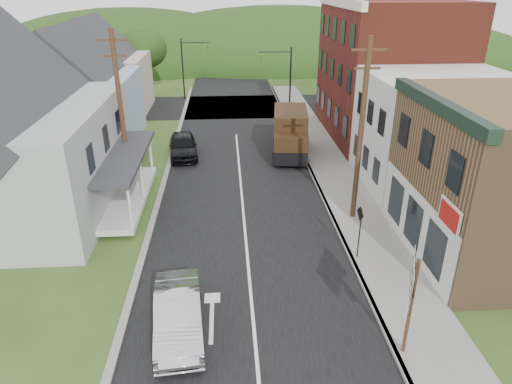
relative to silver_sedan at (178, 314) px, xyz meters
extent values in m
plane|color=#2D4719|center=(2.61, 4.33, -0.74)|extent=(120.00, 120.00, 0.00)
cube|color=black|center=(2.61, 14.33, -0.74)|extent=(9.00, 90.00, 0.02)
cube|color=black|center=(2.61, 31.33, -0.74)|extent=(60.00, 9.00, 0.02)
cube|color=slate|center=(8.51, 12.33, -0.66)|extent=(2.80, 55.00, 0.15)
cube|color=slate|center=(7.16, 12.33, -0.66)|extent=(0.20, 55.00, 0.15)
cube|color=slate|center=(-2.04, 12.33, -0.68)|extent=(0.30, 55.00, 0.12)
cube|color=silver|center=(13.91, 11.83, 2.51)|extent=(8.00, 7.00, 6.50)
cube|color=maroon|center=(13.91, 21.33, 4.26)|extent=(8.00, 12.00, 10.00)
cube|color=#A5A8AB|center=(-9.39, 10.33, 2.01)|extent=(10.00, 12.00, 5.50)
cube|color=#94B0C9|center=(-8.39, 21.33, 1.76)|extent=(7.00, 8.00, 5.00)
cube|color=#C5B299|center=(-8.89, 30.33, 1.76)|extent=(7.00, 8.00, 5.00)
cylinder|color=#472D19|center=(8.21, 7.83, 3.76)|extent=(0.26, 0.26, 9.00)
cube|color=#472D19|center=(8.21, 7.83, 7.66)|extent=(1.60, 0.10, 0.10)
cube|color=#472D19|center=(8.21, 7.83, 6.86)|extent=(1.20, 0.10, 0.10)
cylinder|color=#472D19|center=(-3.89, 12.33, 3.76)|extent=(0.26, 0.26, 9.00)
cube|color=#472D19|center=(-3.89, 12.33, 7.66)|extent=(1.60, 0.10, 0.10)
cube|color=#472D19|center=(-3.89, 12.33, 6.86)|extent=(1.20, 0.10, 0.10)
cylinder|color=black|center=(7.61, 27.83, 2.26)|extent=(0.14, 0.14, 6.00)
cylinder|color=black|center=(6.21, 27.83, 4.86)|extent=(2.80, 0.10, 0.10)
imported|color=olive|center=(5.01, 27.83, 4.16)|extent=(0.16, 0.20, 1.00)
cylinder|color=black|center=(-2.39, 34.83, 2.26)|extent=(0.14, 0.14, 6.00)
cylinder|color=black|center=(-0.99, 34.83, 4.86)|extent=(2.80, 0.10, 0.10)
imported|color=olive|center=(0.21, 34.83, 4.16)|extent=(0.16, 0.20, 1.00)
cylinder|color=#382616|center=(-6.39, 36.33, 1.22)|extent=(0.36, 0.36, 3.92)
ellipsoid|color=#1B3610|center=(-6.39, 36.33, 4.16)|extent=(4.80, 4.80, 4.08)
ellipsoid|color=#1B3610|center=(2.61, 59.33, -0.74)|extent=(90.00, 30.00, 16.00)
imported|color=silver|center=(0.00, 0.00, 0.00)|extent=(2.00, 4.62, 1.48)
imported|color=black|center=(-1.19, 17.63, 0.04)|extent=(2.33, 4.75, 1.56)
cube|color=black|center=(6.28, 17.91, 0.96)|extent=(2.69, 4.49, 2.81)
cube|color=black|center=(6.00, 15.41, 0.47)|extent=(2.39, 1.79, 1.84)
cube|color=black|center=(6.02, 15.60, 1.25)|extent=(2.15, 1.38, 0.05)
cube|color=black|center=(5.91, 14.59, -0.01)|extent=(2.14, 0.38, 0.87)
cylinder|color=black|center=(5.00, 15.62, -0.30)|extent=(0.37, 0.90, 0.87)
cylinder|color=black|center=(7.03, 15.39, -0.30)|extent=(0.37, 0.90, 0.87)
cylinder|color=black|center=(5.43, 19.47, -0.30)|extent=(0.37, 0.90, 0.87)
cylinder|color=black|center=(7.46, 19.25, -0.30)|extent=(0.37, 0.90, 0.87)
cube|color=#472D19|center=(7.41, -1.59, 1.18)|extent=(0.15, 0.15, 3.54)
cube|color=black|center=(7.35, -1.57, 2.30)|extent=(0.81, 1.89, 0.08)
cube|color=white|center=(7.04, -2.21, 2.75)|extent=(0.23, 0.52, 0.22)
cube|color=white|center=(7.04, -2.21, 2.30)|extent=(0.25, 0.57, 0.56)
cube|color=white|center=(7.04, -2.21, 1.84)|extent=(0.23, 0.52, 0.28)
cube|color=white|center=(7.31, -1.56, 2.75)|extent=(0.23, 0.52, 0.22)
cube|color=white|center=(7.31, -1.56, 2.30)|extent=(0.25, 0.57, 0.56)
cube|color=white|center=(7.31, -1.56, 1.84)|extent=(0.23, 0.52, 0.28)
cube|color=white|center=(7.59, -0.90, 2.75)|extent=(0.23, 0.52, 0.22)
cube|color=white|center=(7.59, -0.90, 2.30)|extent=(0.25, 0.57, 0.56)
cube|color=white|center=(7.59, -0.90, 1.84)|extent=(0.23, 0.52, 0.28)
cube|color=white|center=(7.31, -1.56, 1.28)|extent=(0.19, 0.43, 0.56)
cylinder|color=black|center=(7.41, 4.02, 0.58)|extent=(0.07, 0.07, 2.34)
cube|color=black|center=(7.34, 4.02, 1.55)|extent=(0.11, 0.68, 0.69)
cube|color=yellow|center=(7.36, 4.02, 1.55)|extent=(0.11, 0.62, 0.62)
camera|label=1|loc=(1.84, -12.60, 10.42)|focal=32.00mm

